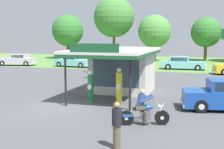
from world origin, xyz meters
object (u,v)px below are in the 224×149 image
object	(u,v)px
gas_pump_offside	(119,87)
parked_car_back_row_far_left	(182,63)
parked_car_back_row_centre_right	(73,61)
bystander_leaning_by_kiosk	(117,124)
bystander_standing_back_lot	(89,64)
bystander_admiring_sedan	(90,69)
gas_pump_nearside	(91,88)
motorcycle_with_rider	(143,110)
parked_car_second_row_spare	(18,60)

from	to	relation	value
gas_pump_offside	parked_car_back_row_far_left	xyz separation A→B (m)	(1.96, 19.27, -0.27)
parked_car_back_row_centre_right	bystander_leaning_by_kiosk	world-z (taller)	bystander_leaning_by_kiosk
parked_car_back_row_far_left	bystander_leaning_by_kiosk	bearing A→B (deg)	-90.26
bystander_leaning_by_kiosk	bystander_standing_back_lot	xyz separation A→B (m)	(-8.92, 19.98, 0.07)
bystander_standing_back_lot	bystander_admiring_sedan	distance (m)	4.47
gas_pump_nearside	bystander_standing_back_lot	size ratio (longest dim) A/B	1.08
parked_car_back_row_far_left	bystander_leaning_by_kiosk	world-z (taller)	bystander_leaning_by_kiosk
motorcycle_with_rider	parked_car_back_row_centre_right	bearing A→B (deg)	121.18
gas_pump_nearside	parked_car_back_row_far_left	bearing A→B (deg)	79.21
bystander_leaning_by_kiosk	bystander_standing_back_lot	bearing A→B (deg)	114.06
parked_car_back_row_centre_right	bystander_admiring_sedan	distance (m)	10.76
gas_pump_nearside	gas_pump_offside	size ratio (longest dim) A/B	0.90
parked_car_second_row_spare	bystander_admiring_sedan	bearing A→B (deg)	-32.44
gas_pump_nearside	parked_car_second_row_spare	distance (m)	24.59
parked_car_second_row_spare	bystander_admiring_sedan	world-z (taller)	bystander_admiring_sedan
bystander_leaning_by_kiosk	bystander_standing_back_lot	world-z (taller)	bystander_standing_back_lot
gas_pump_nearside	motorcycle_with_rider	xyz separation A→B (m)	(3.85, -3.63, -0.19)
gas_pump_offside	bystander_standing_back_lot	distance (m)	15.09
gas_pump_nearside	bystander_admiring_sedan	bearing A→B (deg)	111.58
gas_pump_nearside	bystander_admiring_sedan	xyz separation A→B (m)	(-3.64, 9.21, 0.06)
parked_car_back_row_far_left	bystander_admiring_sedan	world-z (taller)	bystander_admiring_sedan
parked_car_back_row_centre_right	motorcycle_with_rider	bearing A→B (deg)	-58.82
gas_pump_nearside	parked_car_back_row_centre_right	world-z (taller)	gas_pump_nearside
motorcycle_with_rider	parked_car_second_row_spare	distance (m)	29.88
parked_car_second_row_spare	parked_car_back_row_centre_right	xyz separation A→B (m)	(7.63, 0.56, -0.01)
motorcycle_with_rider	parked_car_back_row_far_left	bearing A→B (deg)	90.44
bystander_standing_back_lot	bystander_leaning_by_kiosk	bearing A→B (deg)	-65.94
bystander_standing_back_lot	parked_car_back_row_centre_right	bearing A→B (deg)	129.22
parked_car_back_row_far_left	parked_car_back_row_centre_right	size ratio (longest dim) A/B	1.00
motorcycle_with_rider	bystander_standing_back_lot	world-z (taller)	bystander_standing_back_lot
bystander_standing_back_lot	parked_car_second_row_spare	bearing A→B (deg)	159.35
gas_pump_offside	gas_pump_nearside	bearing A→B (deg)	-180.00
parked_car_back_row_centre_right	bystander_admiring_sedan	size ratio (longest dim) A/B	2.94
bystander_leaning_by_kiosk	bystander_admiring_sedan	bearing A→B (deg)	114.39
parked_car_back_row_far_left	bystander_admiring_sedan	bearing A→B (deg)	-126.00
gas_pump_nearside	parked_car_back_row_far_left	xyz separation A→B (m)	(3.67, 19.27, -0.17)
bystander_admiring_sedan	bystander_leaning_by_kiosk	bearing A→B (deg)	-65.61
bystander_standing_back_lot	bystander_admiring_sedan	bearing A→B (deg)	-67.21
parked_car_back_row_far_left	motorcycle_with_rider	bearing A→B (deg)	-89.56
motorcycle_with_rider	bystander_standing_back_lot	size ratio (longest dim) A/B	1.22
bystander_admiring_sedan	motorcycle_with_rider	bearing A→B (deg)	-59.75
parked_car_back_row_far_left	parked_car_back_row_centre_right	world-z (taller)	parked_car_back_row_far_left
gas_pump_nearside	bystander_leaning_by_kiosk	xyz separation A→B (m)	(3.55, -6.65, 0.02)
parked_car_back_row_centre_right	bystander_leaning_by_kiosk	size ratio (longest dim) A/B	3.05
gas_pump_offside	bystander_leaning_by_kiosk	bearing A→B (deg)	-74.54
bystander_leaning_by_kiosk	bystander_standing_back_lot	size ratio (longest dim) A/B	0.95
parked_car_back_row_far_left	bystander_leaning_by_kiosk	distance (m)	25.93
parked_car_back_row_centre_right	bystander_leaning_by_kiosk	xyz separation A→B (m)	(12.97, -24.94, 0.20)
motorcycle_with_rider	bystander_admiring_sedan	world-z (taller)	bystander_admiring_sedan
parked_car_back_row_far_left	bystander_standing_back_lot	bearing A→B (deg)	-146.69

